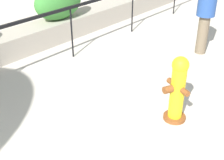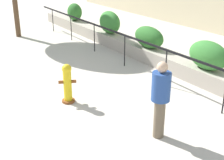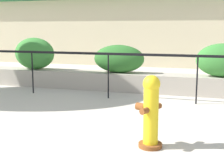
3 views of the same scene
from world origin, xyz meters
name	(u,v)px [view 1 (image 1 of 3)]	position (x,y,z in m)	size (l,w,h in m)	color
hedge_bush_3	(58,2)	(2.74, 6.00, 0.93)	(1.36, 0.70, 0.87)	#387F33
fire_hydrant	(177,89)	(1.58, 1.94, 0.55)	(0.48, 0.47, 1.08)	brown
pedestrian	(206,11)	(4.23, 2.85, 0.99)	(0.56, 0.56, 1.73)	brown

